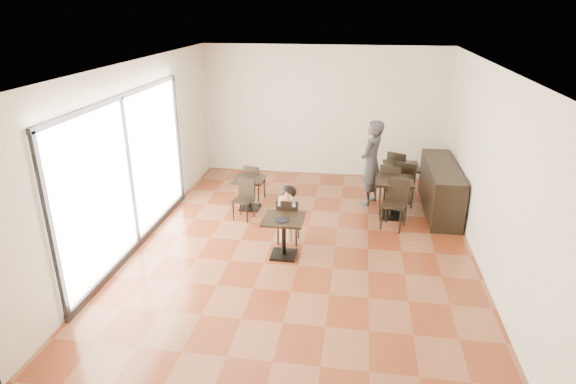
% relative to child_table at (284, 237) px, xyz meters
% --- Properties ---
extents(floor, '(6.00, 8.00, 0.01)m').
position_rel_child_table_xyz_m(floor, '(0.29, 0.47, -0.36)').
color(floor, brown).
rests_on(floor, ground).
extents(ceiling, '(6.00, 8.00, 0.01)m').
position_rel_child_table_xyz_m(ceiling, '(0.29, 0.47, 2.84)').
color(ceiling, white).
rests_on(ceiling, floor).
extents(wall_back, '(6.00, 0.01, 3.20)m').
position_rel_child_table_xyz_m(wall_back, '(0.29, 4.47, 1.24)').
color(wall_back, silver).
rests_on(wall_back, floor).
extents(wall_front, '(6.00, 0.01, 3.20)m').
position_rel_child_table_xyz_m(wall_front, '(0.29, -3.53, 1.24)').
color(wall_front, silver).
rests_on(wall_front, floor).
extents(wall_left, '(0.01, 8.00, 3.20)m').
position_rel_child_table_xyz_m(wall_left, '(-2.71, 0.47, 1.24)').
color(wall_left, silver).
rests_on(wall_left, floor).
extents(wall_right, '(0.01, 8.00, 3.20)m').
position_rel_child_table_xyz_m(wall_right, '(3.29, 0.47, 1.24)').
color(wall_right, silver).
rests_on(wall_right, floor).
extents(storefront_window, '(0.04, 4.50, 2.60)m').
position_rel_child_table_xyz_m(storefront_window, '(-2.68, -0.03, 1.04)').
color(storefront_window, white).
rests_on(storefront_window, floor).
extents(child_table, '(0.68, 0.68, 0.72)m').
position_rel_child_table_xyz_m(child_table, '(0.00, 0.00, 0.00)').
color(child_table, black).
rests_on(child_table, floor).
extents(child_chair, '(0.39, 0.39, 0.87)m').
position_rel_child_table_xyz_m(child_chair, '(0.00, 0.55, 0.07)').
color(child_chair, black).
rests_on(child_chair, floor).
extents(child, '(0.39, 0.55, 1.09)m').
position_rel_child_table_xyz_m(child, '(0.00, 0.55, 0.19)').
color(child, gray).
rests_on(child, child_chair).
extents(plate, '(0.24, 0.24, 0.01)m').
position_rel_child_table_xyz_m(plate, '(0.00, -0.10, 0.37)').
color(plate, black).
rests_on(plate, child_table).
extents(pizza_slice, '(0.25, 0.20, 0.06)m').
position_rel_child_table_xyz_m(pizza_slice, '(0.00, 0.36, 0.59)').
color(pizza_slice, '#D1BB69').
rests_on(pizza_slice, child).
extents(adult_patron, '(0.68, 0.80, 1.86)m').
position_rel_child_table_xyz_m(adult_patron, '(1.48, 2.62, 0.57)').
color(adult_patron, '#323237').
rests_on(adult_patron, floor).
extents(cafe_table_mid, '(0.97, 0.97, 0.81)m').
position_rel_child_table_xyz_m(cafe_table_mid, '(1.93, 1.98, 0.04)').
color(cafe_table_mid, black).
rests_on(cafe_table_mid, floor).
extents(cafe_table_left, '(0.77, 0.77, 0.68)m').
position_rel_child_table_xyz_m(cafe_table_left, '(-1.05, 1.96, -0.02)').
color(cafe_table_left, black).
rests_on(cafe_table_left, floor).
extents(cafe_table_back, '(1.02, 1.02, 0.81)m').
position_rel_child_table_xyz_m(cafe_table_back, '(2.13, 2.92, 0.04)').
color(cafe_table_back, black).
rests_on(cafe_table_back, floor).
extents(chair_mid_a, '(0.55, 0.55, 0.97)m').
position_rel_child_table_xyz_m(chair_mid_a, '(1.93, 2.53, 0.12)').
color(chair_mid_a, black).
rests_on(chair_mid_a, floor).
extents(chair_mid_b, '(0.55, 0.55, 0.97)m').
position_rel_child_table_xyz_m(chair_mid_b, '(1.93, 1.43, 0.12)').
color(chair_mid_b, black).
rests_on(chair_mid_b, floor).
extents(chair_left_a, '(0.44, 0.44, 0.81)m').
position_rel_child_table_xyz_m(chair_left_a, '(-1.05, 2.51, 0.05)').
color(chair_left_a, black).
rests_on(chair_left_a, floor).
extents(chair_left_b, '(0.44, 0.44, 0.81)m').
position_rel_child_table_xyz_m(chair_left_b, '(-1.05, 1.41, 0.05)').
color(chair_left_b, black).
rests_on(chair_left_b, floor).
extents(chair_back_a, '(0.58, 0.58, 0.98)m').
position_rel_child_table_xyz_m(chair_back_a, '(2.13, 3.47, 0.13)').
color(chair_back_a, black).
rests_on(chair_back_a, floor).
extents(chair_back_b, '(0.58, 0.58, 0.98)m').
position_rel_child_table_xyz_m(chair_back_b, '(2.13, 2.37, 0.13)').
color(chair_back_b, black).
rests_on(chair_back_b, floor).
extents(service_counter, '(0.60, 2.40, 1.00)m').
position_rel_child_table_xyz_m(service_counter, '(2.94, 2.47, 0.14)').
color(service_counter, black).
rests_on(service_counter, floor).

